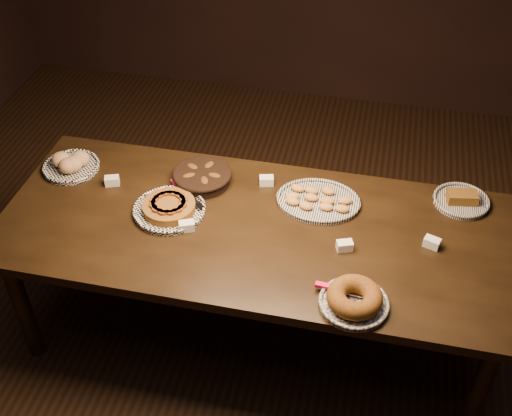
% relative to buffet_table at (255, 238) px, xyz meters
% --- Properties ---
extents(ground, '(5.00, 5.00, 0.00)m').
position_rel_buffet_table_xyz_m(ground, '(0.00, 0.00, -0.68)').
color(ground, black).
rests_on(ground, ground).
extents(buffet_table, '(2.40, 1.00, 0.75)m').
position_rel_buffet_table_xyz_m(buffet_table, '(0.00, 0.00, 0.00)').
color(buffet_table, black).
rests_on(buffet_table, ground).
extents(apple_tart_plate, '(0.35, 0.38, 0.07)m').
position_rel_buffet_table_xyz_m(apple_tart_plate, '(-0.42, 0.01, 0.10)').
color(apple_tart_plate, white).
rests_on(apple_tart_plate, buffet_table).
extents(madeleine_platter, '(0.40, 0.33, 0.05)m').
position_rel_buffet_table_xyz_m(madeleine_platter, '(0.26, 0.23, 0.09)').
color(madeleine_platter, black).
rests_on(madeleine_platter, buffet_table).
extents(bundt_cake_plate, '(0.32, 0.30, 0.09)m').
position_rel_buffet_table_xyz_m(bundt_cake_plate, '(0.49, -0.38, 0.11)').
color(bundt_cake_plate, black).
rests_on(bundt_cake_plate, buffet_table).
extents(croissant_basket, '(0.30, 0.30, 0.07)m').
position_rel_buffet_table_xyz_m(croissant_basket, '(-0.33, 0.26, 0.12)').
color(croissant_basket, black).
rests_on(croissant_basket, buffet_table).
extents(bread_roll_plate, '(0.29, 0.29, 0.09)m').
position_rel_buffet_table_xyz_m(bread_roll_plate, '(-1.02, 0.22, 0.11)').
color(bread_roll_plate, white).
rests_on(bread_roll_plate, buffet_table).
extents(loaf_plate, '(0.27, 0.27, 0.06)m').
position_rel_buffet_table_xyz_m(loaf_plate, '(0.93, 0.38, 0.09)').
color(loaf_plate, black).
rests_on(loaf_plate, buffet_table).
extents(tent_cards, '(1.64, 0.47, 0.04)m').
position_rel_buffet_table_xyz_m(tent_cards, '(0.03, 0.07, 0.10)').
color(tent_cards, white).
rests_on(tent_cards, buffet_table).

